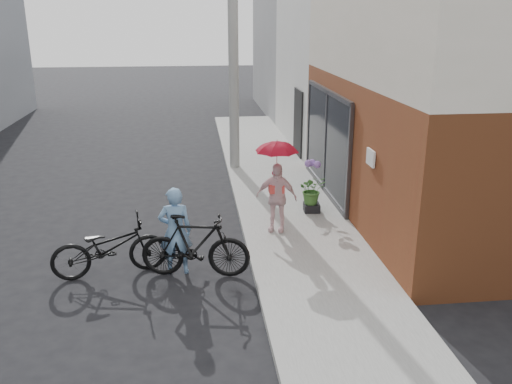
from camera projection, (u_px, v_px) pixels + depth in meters
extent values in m
plane|color=black|center=(201.00, 261.00, 9.96)|extent=(80.00, 80.00, 0.00)
cube|color=gray|center=(294.00, 215.00, 12.06)|extent=(2.20, 24.00, 0.12)
cube|color=#9E9E99|center=(242.00, 217.00, 11.93)|extent=(0.12, 24.00, 0.12)
cube|color=black|center=(327.00, 142.00, 13.18)|extent=(0.06, 3.80, 2.40)
cube|color=white|center=(371.00, 158.00, 9.93)|extent=(0.04, 0.40, 0.30)
cube|color=silver|center=(408.00, 40.00, 18.15)|extent=(8.00, 6.00, 7.00)
cube|color=gray|center=(349.00, 33.00, 24.76)|extent=(8.00, 8.00, 7.00)
cylinder|color=#9E9E99|center=(233.00, 46.00, 14.65)|extent=(0.28, 0.28, 7.00)
imported|color=#6B95BF|center=(175.00, 231.00, 9.29)|extent=(0.57, 0.38, 1.57)
imported|color=black|center=(109.00, 247.00, 9.29)|extent=(2.06, 1.07, 1.03)
imported|color=black|center=(195.00, 246.00, 9.23)|extent=(1.94, 0.84, 1.13)
imported|color=silver|center=(276.00, 197.00, 10.86)|extent=(0.90, 0.61, 1.41)
imported|color=red|center=(277.00, 145.00, 10.52)|extent=(0.82, 0.82, 0.72)
cube|color=black|center=(312.00, 207.00, 12.10)|extent=(0.37, 0.37, 0.18)
imported|color=#3B6B2B|center=(312.00, 190.00, 11.97)|extent=(0.59, 0.51, 0.66)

